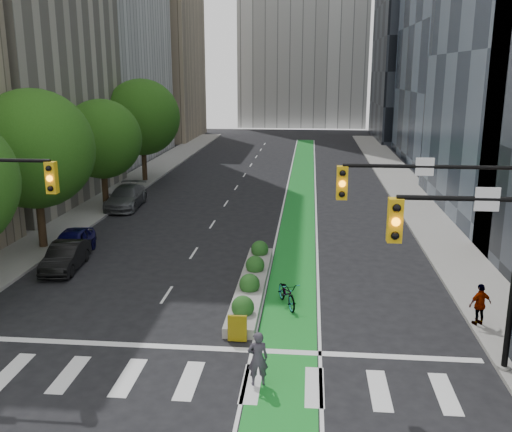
% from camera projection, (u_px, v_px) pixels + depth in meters
% --- Properties ---
extents(ground, '(160.00, 160.00, 0.00)m').
position_uv_depth(ground, '(195.00, 365.00, 19.22)').
color(ground, black).
rests_on(ground, ground).
extents(sidewalk_left, '(3.60, 90.00, 0.15)m').
position_uv_depth(sidewalk_left, '(110.00, 197.00, 44.40)').
color(sidewalk_left, gray).
rests_on(sidewalk_left, ground).
extents(sidewalk_right, '(3.60, 90.00, 0.15)m').
position_uv_depth(sidewalk_right, '(419.00, 204.00, 42.23)').
color(sidewalk_right, gray).
rests_on(sidewalk_right, ground).
extents(bike_lane_paint, '(2.20, 70.00, 0.01)m').
position_uv_depth(bike_lane_paint, '(301.00, 189.00, 47.88)').
color(bike_lane_paint, '#178226').
rests_on(bike_lane_paint, ground).
extents(building_tan_far, '(14.00, 16.00, 26.00)m').
position_uv_depth(building_tan_far, '(147.00, 47.00, 81.51)').
color(building_tan_far, tan).
rests_on(building_tan_far, ground).
extents(building_dark_end, '(14.00, 18.00, 28.00)m').
position_uv_depth(building_dark_end, '(430.00, 39.00, 79.50)').
color(building_dark_end, black).
rests_on(building_dark_end, ground).
extents(tree_mid, '(6.40, 6.40, 8.78)m').
position_uv_depth(tree_mid, '(34.00, 149.00, 30.43)').
color(tree_mid, black).
rests_on(tree_mid, ground).
extents(tree_midfar, '(5.60, 5.60, 7.76)m').
position_uv_depth(tree_midfar, '(102.00, 139.00, 40.23)').
color(tree_midfar, black).
rests_on(tree_midfar, ground).
extents(tree_far, '(6.60, 6.60, 9.00)m').
position_uv_depth(tree_far, '(142.00, 117.00, 49.69)').
color(tree_far, black).
rests_on(tree_far, ground).
extents(signal_right, '(5.82, 0.51, 7.20)m').
position_uv_depth(signal_right, '(469.00, 231.00, 17.68)').
color(signal_right, black).
rests_on(signal_right, ground).
extents(median_planter, '(1.20, 10.26, 1.10)m').
position_uv_depth(median_planter, '(252.00, 281.00, 25.81)').
color(median_planter, gray).
rests_on(median_planter, ground).
extents(bicycle, '(1.42, 2.26, 1.12)m').
position_uv_depth(bicycle, '(287.00, 293.00, 23.96)').
color(bicycle, gray).
rests_on(bicycle, ground).
extents(cyclist, '(0.74, 0.57, 1.81)m').
position_uv_depth(cyclist, '(258.00, 359.00, 17.81)').
color(cyclist, '#39353F').
rests_on(cyclist, ground).
extents(parked_car_left_near, '(2.13, 4.45, 1.46)m').
position_uv_depth(parked_car_left_near, '(72.00, 243.00, 30.29)').
color(parked_car_left_near, '#0D0B44').
rests_on(parked_car_left_near, ground).
extents(parked_car_left_mid, '(1.79, 4.20, 1.35)m').
position_uv_depth(parked_car_left_mid, '(66.00, 256.00, 28.33)').
color(parked_car_left_mid, black).
rests_on(parked_car_left_mid, ground).
extents(parked_car_left_far, '(2.52, 5.54, 1.57)m').
position_uv_depth(parked_car_left_far, '(126.00, 197.00, 41.15)').
color(parked_car_left_far, '#545659').
rests_on(parked_car_left_far, ground).
extents(pedestrian_far, '(1.05, 0.74, 1.65)m').
position_uv_depth(pedestrian_far, '(480.00, 304.00, 21.76)').
color(pedestrian_far, gray).
rests_on(pedestrian_far, sidewalk_right).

